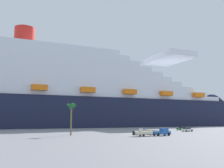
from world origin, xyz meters
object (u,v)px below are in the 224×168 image
cruise_ship (75,96)px  parked_car_white_van (187,129)px  palm_tree (71,109)px  pickup_truck (162,132)px  small_boat_on_trailer (145,133)px  parked_car_green_wagon (182,128)px

cruise_ship → parked_car_white_van: cruise_ship is taller
cruise_ship → palm_tree: cruise_ship is taller
pickup_truck → parked_car_white_van: size_ratio=1.23×
pickup_truck → small_boat_on_trailer: pickup_truck is taller
pickup_truck → cruise_ship: bearing=96.3°
palm_tree → parked_car_green_wagon: (53.03, 19.05, -7.18)m
small_boat_on_trailer → parked_car_green_wagon: (33.95, 30.17, -0.13)m
parked_car_green_wagon → parked_car_white_van: size_ratio=0.98×
small_boat_on_trailer → pickup_truck: bearing=4.8°
palm_tree → parked_car_green_wagon: bearing=19.8°
cruise_ship → pickup_truck: bearing=-83.7°
pickup_truck → small_boat_on_trailer: 5.99m
cruise_ship → pickup_truck: 85.79m
parked_car_green_wagon → parked_car_white_van: same height
parked_car_white_van → small_boat_on_trailer: bearing=-146.5°
cruise_ship → small_boat_on_trailer: bearing=-87.8°
parked_car_green_wagon → cruise_ship: bearing=124.6°
cruise_ship → parked_car_white_van: bearing=-64.1°
cruise_ship → parked_car_green_wagon: size_ratio=57.35×
cruise_ship → parked_car_white_van: (31.70, -65.19, -17.55)m
palm_tree → parked_car_green_wagon: size_ratio=2.14×
parked_car_green_wagon → pickup_truck: bearing=-133.3°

